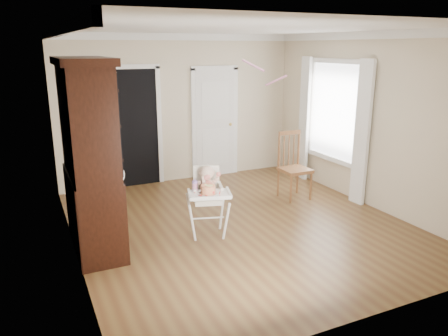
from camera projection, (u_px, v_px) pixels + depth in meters
name	position (u px, v px, depth m)	size (l,w,h in m)	color
floor	(240.00, 224.00, 6.28)	(5.00, 5.00, 0.00)	brown
ceiling	(242.00, 28.00, 5.56)	(5.00, 5.00, 0.00)	white
wall_back	(180.00, 109.00, 8.10)	(4.50, 4.50, 0.00)	beige
wall_left	(67.00, 148.00, 5.01)	(5.00, 5.00, 0.00)	beige
wall_right	(369.00, 121.00, 6.84)	(5.00, 5.00, 0.00)	beige
crown_molding	(242.00, 33.00, 5.57)	(4.50, 5.00, 0.12)	white
doorway	(133.00, 126.00, 7.79)	(1.06, 0.05, 2.22)	black
closet_door	(215.00, 124.00, 8.46)	(0.96, 0.09, 2.13)	white
window_right	(332.00, 118.00, 7.52)	(0.13, 1.84, 2.30)	white
high_chair	(208.00, 194.00, 5.79)	(0.71, 0.80, 0.96)	white
baby	(207.00, 182.00, 5.77)	(0.28, 0.26, 0.45)	beige
cake	(208.00, 189.00, 5.55)	(0.24, 0.24, 0.11)	silver
sippy_cup	(195.00, 186.00, 5.65)	(0.07, 0.07, 0.17)	pink
china_cabinet	(90.00, 158.00, 5.26)	(0.62, 1.40, 2.36)	black
dining_chair	(294.00, 168.00, 7.29)	(0.46, 0.46, 1.12)	brown
streamer	(253.00, 65.00, 6.00)	(0.03, 0.50, 0.02)	pink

